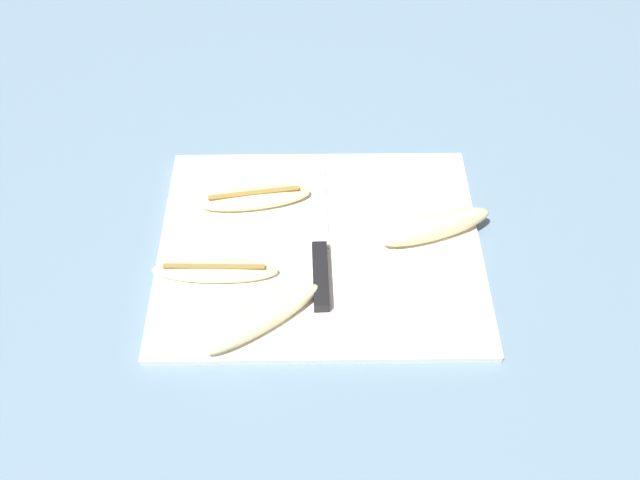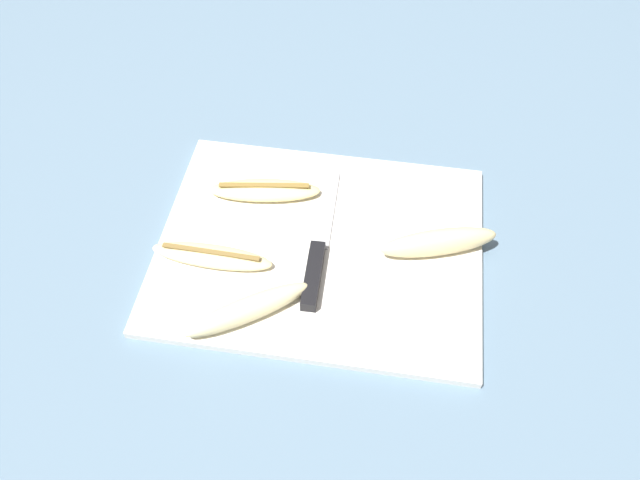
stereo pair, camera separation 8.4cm
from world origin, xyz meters
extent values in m
plane|color=slate|center=(0.00, 0.00, 0.00)|extent=(4.00, 4.00, 0.00)
cube|color=white|center=(0.00, 0.00, 0.01)|extent=(0.44, 0.35, 0.01)
cube|color=black|center=(0.00, -0.06, 0.02)|extent=(0.02, 0.10, 0.02)
cube|color=#B7BABF|center=(0.00, 0.06, 0.01)|extent=(0.03, 0.14, 0.00)
ellipsoid|color=#EDD689|center=(-0.09, 0.08, 0.02)|extent=(0.17, 0.06, 0.02)
cube|color=olive|center=(-0.09, 0.08, 0.03)|extent=(0.13, 0.03, 0.00)
ellipsoid|color=beige|center=(-0.14, -0.05, 0.02)|extent=(0.17, 0.04, 0.02)
cube|color=brown|center=(-0.14, -0.05, 0.03)|extent=(0.13, 0.01, 0.00)
ellipsoid|color=beige|center=(0.16, 0.01, 0.03)|extent=(0.16, 0.08, 0.04)
ellipsoid|color=beige|center=(-0.07, -0.12, 0.03)|extent=(0.16, 0.12, 0.03)
camera|label=1|loc=(-0.01, -0.51, 0.69)|focal=35.00mm
camera|label=2|loc=(0.08, -0.50, 0.69)|focal=35.00mm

